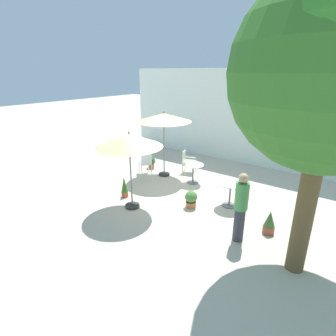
# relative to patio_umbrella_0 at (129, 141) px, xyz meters

# --- Properties ---
(ground_plane) EXTENTS (60.00, 60.00, 0.00)m
(ground_plane) POSITION_rel_patio_umbrella_0_xyz_m (0.36, 1.12, -2.10)
(ground_plane) COLOR beige
(villa_facade) EXTENTS (10.82, 0.30, 4.08)m
(villa_facade) POSITION_rel_patio_umbrella_0_xyz_m (0.36, 6.20, -0.06)
(villa_facade) COLOR white
(villa_facade) RESTS_ON ground
(patio_umbrella_0) EXTENTS (1.93, 1.93, 2.37)m
(patio_umbrella_0) POSITION_rel_patio_umbrella_0_xyz_m (0.00, 0.00, 0.00)
(patio_umbrella_0) COLOR #2D2D2D
(patio_umbrella_0) RESTS_ON ground
(patio_umbrella_1) EXTENTS (2.11, 2.11, 2.54)m
(patio_umbrella_1) POSITION_rel_patio_umbrella_0_xyz_m (-0.85, 2.72, 0.20)
(patio_umbrella_1) COLOR #2D2D2D
(patio_umbrella_1) RESTS_ON ground
(cafe_table_0) EXTENTS (0.78, 0.78, 0.73)m
(cafe_table_0) POSITION_rel_patio_umbrella_0_xyz_m (0.49, 2.74, -1.58)
(cafe_table_0) COLOR silver
(cafe_table_0) RESTS_ON ground
(cafe_table_1) EXTENTS (0.81, 0.81, 0.77)m
(cafe_table_1) POSITION_rel_patio_umbrella_0_xyz_m (2.36, 1.86, -1.56)
(cafe_table_1) COLOR silver
(cafe_table_1) RESTS_ON ground
(patio_chair_0) EXTENTS (0.62, 0.62, 0.96)m
(patio_chair_0) POSITION_rel_patio_umbrella_0_xyz_m (-1.48, 2.34, -1.55)
(patio_chair_0) COLOR white
(patio_chair_0) RESTS_ON ground
(patio_chair_1) EXTENTS (0.61, 0.58, 0.90)m
(patio_chair_1) POSITION_rel_patio_umbrella_0_xyz_m (-0.30, 3.58, -1.57)
(patio_chair_1) COLOR silver
(patio_chair_1) RESTS_ON ground
(potted_plant_0) EXTENTS (0.36, 0.35, 0.49)m
(potted_plant_0) POSITION_rel_patio_umbrella_0_xyz_m (-1.81, 3.08, -1.82)
(potted_plant_0) COLOR #C76B44
(potted_plant_0) RESTS_ON ground
(potted_plant_1) EXTENTS (0.23, 0.23, 0.70)m
(potted_plant_1) POSITION_rel_patio_umbrella_0_xyz_m (-0.71, 0.38, -1.75)
(potted_plant_1) COLOR #B15035
(potted_plant_1) RESTS_ON ground
(potted_plant_2) EXTENTS (0.38, 0.38, 0.54)m
(potted_plant_2) POSITION_rel_patio_umbrella_0_xyz_m (1.45, 1.08, -1.82)
(potted_plant_2) COLOR #C46E40
(potted_plant_2) RESTS_ON ground
(potted_plant_3) EXTENTS (0.29, 0.29, 0.63)m
(potted_plant_3) POSITION_rel_patio_umbrella_0_xyz_m (3.81, 1.07, -1.79)
(potted_plant_3) COLOR #964A36
(potted_plant_3) RESTS_ON ground
(standing_person) EXTENTS (0.42, 0.42, 1.77)m
(standing_person) POSITION_rel_patio_umbrella_0_xyz_m (3.29, 0.32, -1.18)
(standing_person) COLOR #33333D
(standing_person) RESTS_ON ground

